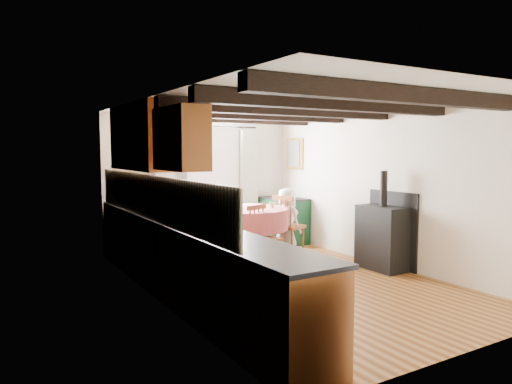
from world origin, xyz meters
TOP-DOWN VIEW (x-y plane):
  - floor at (0.00, 0.00)m, footprint 3.60×5.50m
  - ceiling at (0.00, 0.00)m, footprint 3.60×5.50m
  - wall_back at (0.00, 2.75)m, footprint 3.60×0.00m
  - wall_front at (0.00, -2.75)m, footprint 3.60×0.00m
  - wall_left at (-1.80, 0.00)m, footprint 0.00×5.50m
  - wall_right at (1.80, 0.00)m, footprint 0.00×5.50m
  - beam_a at (0.00, -2.00)m, footprint 3.60×0.16m
  - beam_b at (0.00, -1.00)m, footprint 3.60×0.16m
  - beam_c at (0.00, 0.00)m, footprint 3.60×0.16m
  - beam_d at (0.00, 1.00)m, footprint 3.60×0.16m
  - beam_e at (0.00, 2.00)m, footprint 3.60×0.16m
  - splash_left at (-1.78, 0.30)m, footprint 0.02×4.50m
  - splash_back at (-1.00, 2.73)m, footprint 1.40×0.02m
  - base_cabinet_left at (-1.50, 0.00)m, footprint 0.60×5.30m
  - base_cabinet_back at (-1.05, 2.45)m, footprint 1.30×0.60m
  - worktop_left at (-1.48, 0.00)m, footprint 0.64×5.30m
  - worktop_back at (-1.05, 2.43)m, footprint 1.30×0.64m
  - wall_cabinet_glass at (-1.63, 1.20)m, footprint 0.34×1.80m
  - wall_cabinet_solid at (-1.63, -0.30)m, footprint 0.34×0.90m
  - window_frame at (0.10, 2.73)m, footprint 1.34×0.03m
  - window_pane at (0.10, 2.74)m, footprint 1.20×0.01m
  - curtain_left at (-0.75, 2.65)m, footprint 0.35×0.10m
  - curtain_right at (0.95, 2.65)m, footprint 0.35×0.10m
  - curtain_rod at (0.10, 2.65)m, footprint 2.00×0.03m
  - wall_picture at (1.77, 2.30)m, footprint 0.04×0.50m
  - wall_plate at (1.05, 2.72)m, footprint 0.30×0.02m
  - rug at (0.15, 1.39)m, footprint 1.74×1.35m
  - dining_table at (0.15, 1.39)m, footprint 1.38×1.38m
  - chair_near at (0.07, 0.66)m, footprint 0.52×0.53m
  - chair_left at (-0.60, 1.48)m, footprint 0.51×0.49m
  - chair_right at (1.02, 1.38)m, footprint 0.57×0.56m
  - aga_range at (1.47, 2.24)m, footprint 0.62×0.95m
  - cast_iron_stove at (1.58, -0.23)m, footprint 0.44×0.74m
  - child_far at (0.11, 2.05)m, footprint 0.45×0.31m
  - child_right at (1.00, 1.44)m, footprint 0.48×0.62m
  - bowl_a at (-0.32, 1.39)m, footprint 0.32×0.32m
  - bowl_b at (-0.01, 1.51)m, footprint 0.25×0.25m
  - cup at (0.55, 1.21)m, footprint 0.12×0.12m
  - canister_tall at (-1.21, 2.47)m, footprint 0.13×0.13m
  - canister_wide at (-1.11, 2.50)m, footprint 0.18×0.18m

SIDE VIEW (x-z plane):
  - floor at x=0.00m, z-range 0.00..0.00m
  - rug at x=0.15m, z-range 0.00..0.01m
  - dining_table at x=0.15m, z-range 0.00..0.83m
  - aga_range at x=1.47m, z-range 0.00..0.88m
  - base_cabinet_left at x=-1.50m, z-range 0.00..0.88m
  - base_cabinet_back at x=-1.05m, z-range 0.00..0.88m
  - chair_near at x=0.07m, z-range 0.00..0.96m
  - chair_left at x=-0.60m, z-range 0.00..0.99m
  - chair_right at x=1.02m, z-range 0.00..1.01m
  - child_right at x=1.00m, z-range 0.00..1.12m
  - child_far at x=0.11m, z-range 0.00..1.16m
  - cast_iron_stove at x=1.58m, z-range 0.00..1.47m
  - bowl_a at x=-0.32m, z-range 0.83..0.89m
  - bowl_b at x=-0.01m, z-range 0.83..0.90m
  - cup at x=0.55m, z-range 0.83..0.92m
  - worktop_left at x=-1.48m, z-range 0.88..0.92m
  - worktop_back at x=-1.05m, z-range 0.88..0.92m
  - canister_wide at x=-1.11m, z-range 0.92..1.12m
  - canister_tall at x=-1.21m, z-range 0.92..1.14m
  - curtain_left at x=-0.75m, z-range 0.05..2.15m
  - curtain_right at x=0.95m, z-range 0.05..2.15m
  - wall_back at x=0.00m, z-range 0.00..2.40m
  - wall_front at x=0.00m, z-range 0.00..2.40m
  - wall_left at x=-1.80m, z-range 0.00..2.40m
  - wall_right at x=1.80m, z-range 0.00..2.40m
  - splash_left at x=-1.78m, z-range 0.92..1.48m
  - splash_back at x=-1.00m, z-range 0.92..1.48m
  - window_frame at x=0.10m, z-range 0.83..2.37m
  - window_pane at x=0.10m, z-range 0.90..2.30m
  - wall_picture at x=1.77m, z-range 1.40..2.00m
  - wall_plate at x=1.05m, z-range 1.55..1.85m
  - wall_cabinet_solid at x=-1.63m, z-range 1.55..2.25m
  - wall_cabinet_glass at x=-1.63m, z-range 1.50..2.40m
  - curtain_rod at x=0.10m, z-range 2.19..2.22m
  - beam_a at x=0.00m, z-range 2.23..2.39m
  - beam_b at x=0.00m, z-range 2.23..2.39m
  - beam_c at x=0.00m, z-range 2.23..2.39m
  - beam_d at x=0.00m, z-range 2.23..2.39m
  - beam_e at x=0.00m, z-range 2.23..2.39m
  - ceiling at x=0.00m, z-range 2.40..2.40m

